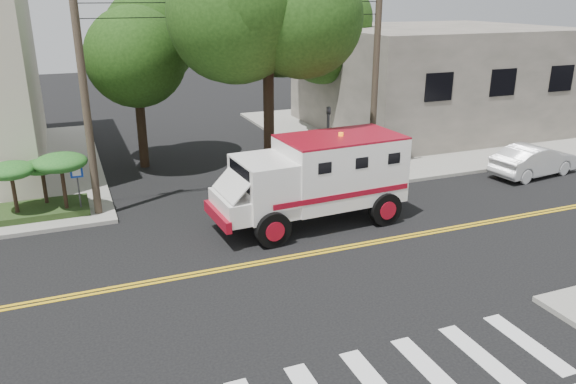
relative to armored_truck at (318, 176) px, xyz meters
name	(u,v)px	position (x,y,z in m)	size (l,w,h in m)	color
ground	(295,257)	(-1.86, -2.37, -1.81)	(100.00, 100.00, 0.00)	black
sidewalk_ne	(413,130)	(11.64, 11.13, -1.74)	(17.00, 17.00, 0.15)	gray
building_right	(433,77)	(13.14, 11.63, 1.34)	(14.00, 12.00, 6.00)	#615C53
utility_pole_left	(85,98)	(-7.46, 3.63, 2.69)	(0.28, 0.28, 9.00)	#382D23
utility_pole_right	(375,80)	(4.44, 3.83, 2.69)	(0.28, 0.28, 9.00)	#382D23
tree_main	(281,15)	(0.08, 3.84, 5.39)	(6.08, 5.70, 9.85)	black
tree_left	(142,46)	(-4.54, 9.42, 3.92)	(4.48, 4.20, 7.70)	black
tree_right	(332,28)	(6.99, 13.40, 4.28)	(4.80, 4.50, 8.20)	black
traffic_signal	(328,139)	(1.94, 3.23, 0.41)	(0.15, 0.18, 3.60)	#3F3F42
accessibility_sign	(78,183)	(-8.06, 3.81, -0.45)	(0.45, 0.10, 2.02)	#3F3F42
palm_planter	(41,176)	(-9.29, 4.26, -0.17)	(3.52, 2.63, 2.36)	#1E3314
armored_truck	(318,176)	(0.00, 0.00, 0.00)	(7.14, 3.17, 3.19)	white
parked_sedan	(534,160)	(11.68, 1.43, -1.08)	(1.54, 4.43, 1.46)	silver
pedestrian_a	(388,148)	(5.95, 4.83, -0.78)	(0.65, 0.42, 1.77)	gray
pedestrian_b	(388,151)	(5.90, 4.75, -0.91)	(0.73, 0.57, 1.50)	gray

